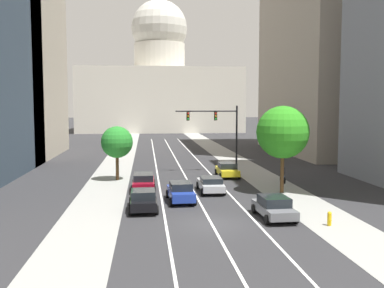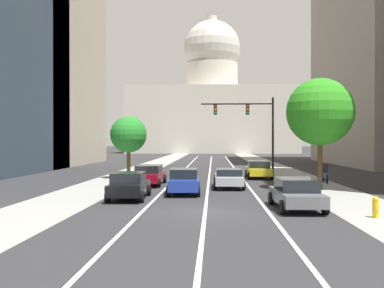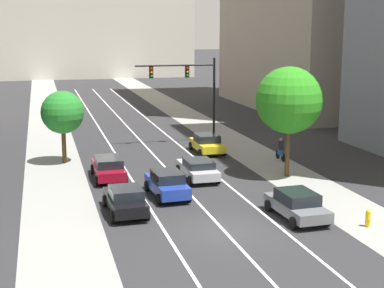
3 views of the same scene
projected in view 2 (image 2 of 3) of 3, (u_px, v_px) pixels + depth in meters
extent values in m
plane|color=#2B2B2D|center=(211.00, 164.00, 59.60)|extent=(400.00, 400.00, 0.00)
cube|color=gray|center=(150.00, 166.00, 54.99)|extent=(4.05, 130.00, 0.01)
cube|color=gray|center=(272.00, 167.00, 54.22)|extent=(4.05, 130.00, 0.01)
cube|color=white|center=(182.00, 172.00, 44.76)|extent=(0.16, 90.00, 0.01)
cube|color=white|center=(210.00, 172.00, 44.62)|extent=(0.16, 90.00, 0.01)
cube|color=white|center=(237.00, 172.00, 44.48)|extent=(0.16, 90.00, 0.01)
cube|color=#B7AD99|center=(21.00, 39.00, 59.07)|extent=(17.94, 23.41, 34.58)
cube|color=beige|center=(212.00, 121.00, 120.98)|extent=(45.03, 24.84, 17.60)
cylinder|color=beige|center=(212.00, 77.00, 120.90)|extent=(14.42, 14.42, 7.27)
sphere|color=beige|center=(212.00, 49.00, 120.84)|extent=(15.84, 15.84, 15.84)
cylinder|color=beige|center=(212.00, 23.00, 120.79)|extent=(2.85, 2.85, 3.96)
cube|color=slate|center=(296.00, 197.00, 20.39)|extent=(2.02, 4.47, 0.56)
cube|color=black|center=(296.00, 185.00, 20.38)|extent=(1.80, 2.29, 0.59)
cylinder|color=black|center=(271.00, 198.00, 21.90)|extent=(0.24, 0.65, 0.64)
cylinder|color=black|center=(308.00, 198.00, 21.88)|extent=(0.24, 0.65, 0.64)
cylinder|color=black|center=(283.00, 207.00, 18.91)|extent=(0.24, 0.65, 0.64)
cylinder|color=black|center=(325.00, 207.00, 18.88)|extent=(0.24, 0.65, 0.64)
cube|color=#1E389E|center=(184.00, 183.00, 26.38)|extent=(1.96, 4.46, 0.66)
cube|color=black|center=(184.00, 173.00, 26.25)|extent=(1.71, 2.24, 0.57)
cylinder|color=black|center=(171.00, 186.00, 27.87)|extent=(0.25, 0.65, 0.64)
cylinder|color=black|center=(198.00, 186.00, 27.87)|extent=(0.25, 0.65, 0.64)
cylinder|color=black|center=(168.00, 191.00, 24.89)|extent=(0.25, 0.65, 0.64)
cylinder|color=black|center=(198.00, 191.00, 24.89)|extent=(0.25, 0.65, 0.64)
cube|color=maroon|center=(150.00, 177.00, 31.55)|extent=(1.87, 4.80, 0.60)
cube|color=black|center=(149.00, 169.00, 31.37)|extent=(1.71, 2.54, 0.56)
cylinder|color=black|center=(141.00, 179.00, 33.23)|extent=(0.22, 0.64, 0.64)
cylinder|color=black|center=(165.00, 179.00, 33.13)|extent=(0.22, 0.64, 0.64)
cylinder|color=black|center=(133.00, 183.00, 29.98)|extent=(0.22, 0.64, 0.64)
cylinder|color=black|center=(159.00, 183.00, 29.88)|extent=(0.22, 0.64, 0.64)
cube|color=yellow|center=(259.00, 171.00, 37.27)|extent=(1.89, 4.29, 0.60)
cube|color=black|center=(259.00, 164.00, 37.23)|extent=(1.73, 2.07, 0.60)
cylinder|color=black|center=(246.00, 173.00, 38.78)|extent=(0.22, 0.64, 0.64)
cylinder|color=black|center=(267.00, 173.00, 38.68)|extent=(0.22, 0.64, 0.64)
cylinder|color=black|center=(249.00, 176.00, 35.87)|extent=(0.22, 0.64, 0.64)
cylinder|color=black|center=(272.00, 176.00, 35.77)|extent=(0.22, 0.64, 0.64)
cube|color=#B2B5BA|center=(229.00, 179.00, 29.79)|extent=(1.85, 4.67, 0.55)
cube|color=black|center=(229.00, 172.00, 29.51)|extent=(1.70, 2.25, 0.46)
cylinder|color=black|center=(215.00, 181.00, 31.43)|extent=(0.22, 0.64, 0.64)
cylinder|color=black|center=(241.00, 181.00, 31.33)|extent=(0.22, 0.64, 0.64)
cylinder|color=black|center=(215.00, 185.00, 28.26)|extent=(0.22, 0.64, 0.64)
cylinder|color=black|center=(244.00, 185.00, 28.17)|extent=(0.22, 0.64, 0.64)
cube|color=black|center=(129.00, 188.00, 24.01)|extent=(1.90, 4.41, 0.62)
cube|color=black|center=(128.00, 178.00, 23.62)|extent=(1.70, 2.08, 0.58)
cylinder|color=black|center=(119.00, 190.00, 25.52)|extent=(0.23, 0.64, 0.64)
cylinder|color=black|center=(149.00, 190.00, 25.47)|extent=(0.23, 0.64, 0.64)
cylinder|color=black|center=(108.00, 197.00, 22.55)|extent=(0.23, 0.64, 0.64)
cylinder|color=black|center=(142.00, 197.00, 22.50)|extent=(0.23, 0.64, 0.64)
cylinder|color=black|center=(273.00, 136.00, 40.93)|extent=(0.20, 0.20, 7.39)
cylinder|color=black|center=(237.00, 104.00, 41.07)|extent=(6.85, 0.14, 0.14)
cube|color=black|center=(248.00, 110.00, 41.03)|extent=(0.32, 0.28, 0.96)
sphere|color=red|center=(248.00, 106.00, 40.88)|extent=(0.20, 0.20, 0.20)
sphere|color=orange|center=(248.00, 109.00, 40.88)|extent=(0.20, 0.20, 0.20)
sphere|color=green|center=(248.00, 113.00, 40.88)|extent=(0.20, 0.20, 0.20)
cube|color=black|center=(215.00, 110.00, 41.18)|extent=(0.32, 0.28, 0.96)
sphere|color=red|center=(215.00, 106.00, 41.03)|extent=(0.20, 0.20, 0.20)
sphere|color=orange|center=(215.00, 110.00, 41.03)|extent=(0.20, 0.20, 0.20)
sphere|color=green|center=(215.00, 113.00, 41.03)|extent=(0.20, 0.20, 0.20)
cylinder|color=yellow|center=(376.00, 210.00, 18.09)|extent=(0.26, 0.26, 0.70)
sphere|color=yellow|center=(376.00, 199.00, 18.09)|extent=(0.26, 0.26, 0.26)
cylinder|color=yellow|center=(377.00, 209.00, 17.93)|extent=(0.10, 0.12, 0.10)
cylinder|color=black|center=(327.00, 179.00, 32.48)|extent=(0.05, 0.66, 0.66)
cylinder|color=black|center=(323.00, 178.00, 33.52)|extent=(0.05, 0.66, 0.66)
cube|color=#1959B2|center=(325.00, 176.00, 33.00)|extent=(0.06, 1.00, 0.36)
cube|color=#262833|center=(325.00, 168.00, 32.94)|extent=(0.36, 0.28, 0.64)
sphere|color=tan|center=(325.00, 162.00, 33.01)|extent=(0.22, 0.22, 0.22)
cylinder|color=#51381E|center=(320.00, 163.00, 28.55)|extent=(0.32, 0.32, 3.62)
sphere|color=#2C8B1D|center=(320.00, 112.00, 28.53)|extent=(4.47, 4.47, 4.47)
cylinder|color=#51381E|center=(129.00, 163.00, 37.10)|extent=(0.32, 0.32, 2.71)
sphere|color=#267F28|center=(129.00, 134.00, 37.08)|extent=(3.15, 3.15, 3.15)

